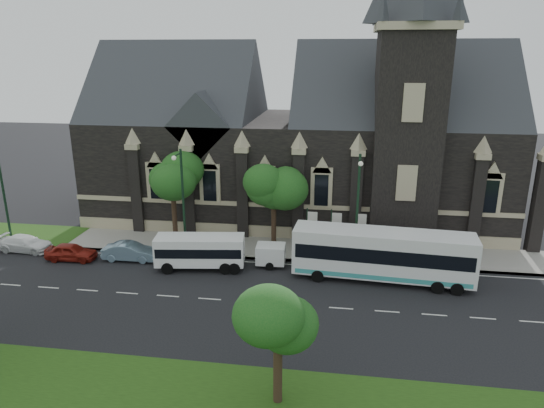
% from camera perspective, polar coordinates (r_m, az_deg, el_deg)
% --- Properties ---
extents(ground, '(160.00, 160.00, 0.00)m').
position_cam_1_polar(ground, '(34.48, -7.32, -10.97)').
color(ground, black).
rests_on(ground, ground).
extents(sidewalk, '(80.00, 5.00, 0.15)m').
position_cam_1_polar(sidewalk, '(42.79, -3.98, -4.95)').
color(sidewalk, '#9C988E').
rests_on(sidewalk, ground).
extents(museum, '(40.00, 17.70, 29.90)m').
position_cam_1_polar(museum, '(48.76, 4.06, 7.72)').
color(museum, black).
rests_on(museum, ground).
extents(tree_park_east, '(3.40, 3.40, 6.28)m').
position_cam_1_polar(tree_park_east, '(23.13, 1.20, -12.88)').
color(tree_park_east, black).
rests_on(tree_park_east, ground).
extents(tree_walk_right, '(4.08, 4.08, 7.80)m').
position_cam_1_polar(tree_walk_right, '(41.58, 0.54, 2.77)').
color(tree_walk_right, black).
rests_on(tree_walk_right, ground).
extents(tree_walk_left, '(3.91, 3.91, 7.64)m').
position_cam_1_polar(tree_walk_left, '(43.67, -11.28, 3.03)').
color(tree_walk_left, black).
rests_on(tree_walk_left, ground).
extents(street_lamp_near, '(0.36, 1.88, 9.00)m').
position_cam_1_polar(street_lamp_near, '(37.97, 10.00, -0.03)').
color(street_lamp_near, black).
rests_on(street_lamp_near, ground).
extents(street_lamp_mid, '(0.36, 1.88, 9.00)m').
position_cam_1_polar(street_lamp_mid, '(39.97, -10.47, 0.82)').
color(street_lamp_mid, black).
rests_on(street_lamp_mid, ground).
extents(street_lamp_far, '(0.36, 1.88, 9.00)m').
position_cam_1_polar(street_lamp_far, '(47.49, -29.12, 1.51)').
color(street_lamp_far, black).
rests_on(street_lamp_far, ground).
extents(banner_flag_left, '(0.90, 0.10, 4.00)m').
position_cam_1_polar(banner_flag_left, '(40.68, 4.50, -2.68)').
color(banner_flag_left, black).
rests_on(banner_flag_left, ground).
extents(banner_flag_center, '(0.90, 0.10, 4.00)m').
position_cam_1_polar(banner_flag_center, '(40.62, 7.32, -2.81)').
color(banner_flag_center, black).
rests_on(banner_flag_center, ground).
extents(banner_flag_right, '(0.90, 0.10, 4.00)m').
position_cam_1_polar(banner_flag_right, '(40.66, 10.14, -2.92)').
color(banner_flag_right, black).
rests_on(banner_flag_right, ground).
extents(tour_coach, '(13.23, 3.78, 3.81)m').
position_cam_1_polar(tour_coach, '(36.93, 12.80, -5.73)').
color(tour_coach, white).
rests_on(tour_coach, ground).
extents(shuttle_bus, '(7.08, 3.21, 2.64)m').
position_cam_1_polar(shuttle_bus, '(38.52, -8.39, -5.35)').
color(shuttle_bus, white).
rests_on(shuttle_bus, ground).
extents(box_trailer, '(3.31, 1.94, 1.75)m').
position_cam_1_polar(box_trailer, '(38.76, -0.14, -5.87)').
color(box_trailer, white).
rests_on(box_trailer, ground).
extents(sedan, '(4.49, 1.71, 1.46)m').
position_cam_1_polar(sedan, '(41.56, -16.27, -5.36)').
color(sedan, '#7897AE').
rests_on(sedan, ground).
extents(car_far_red, '(4.17, 1.81, 1.40)m').
position_cam_1_polar(car_far_red, '(43.15, -22.46, -5.21)').
color(car_far_red, maroon).
rests_on(car_far_red, ground).
extents(car_far_white, '(4.74, 2.11, 1.35)m').
position_cam_1_polar(car_far_white, '(46.69, -26.91, -4.15)').
color(car_far_white, white).
rests_on(car_far_white, ground).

